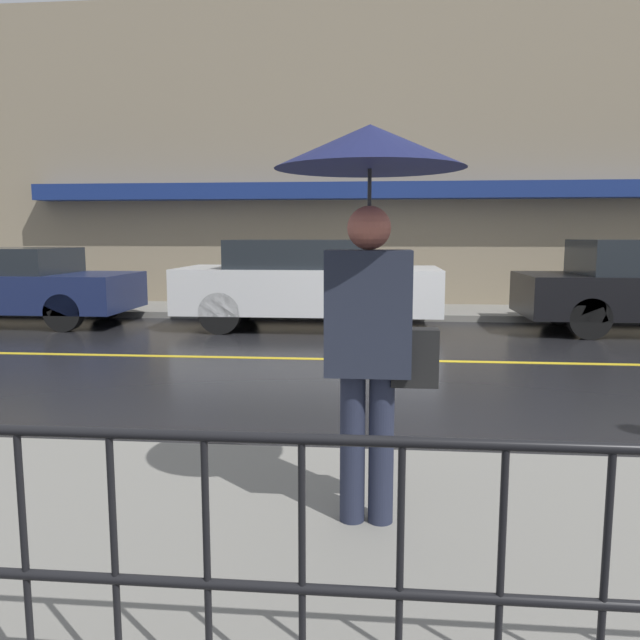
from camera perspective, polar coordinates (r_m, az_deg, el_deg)
ground_plane at (r=8.35m, az=10.01°, el=-3.72°), size 80.00×80.00×0.00m
sidewalk_near at (r=3.42m, az=17.51°, el=-20.18°), size 28.00×2.73×0.12m
sidewalk_far at (r=13.12m, az=8.32°, el=0.74°), size 28.00×2.01×0.12m
lane_marking at (r=8.35m, az=10.01°, el=-3.70°), size 25.20×0.12×0.01m
building_storefront at (r=14.25m, az=8.35°, el=14.53°), size 28.00×0.85×6.78m
railing_foreground at (r=2.18m, az=24.70°, el=-18.78°), size 12.00×0.04×0.92m
pedestrian at (r=3.18m, az=4.64°, el=8.85°), size 0.96×0.96×2.06m
car_navy at (r=12.93m, az=-26.19°, el=2.92°), size 4.32×1.88×1.41m
car_white at (r=11.10m, az=-1.18°, el=3.45°), size 4.56×1.89×1.57m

